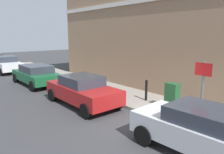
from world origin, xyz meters
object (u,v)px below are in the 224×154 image
bollard_near_cabinet (146,89)px  car_red (82,90)px  car_green (36,74)px  car_silver (204,130)px  car_white (6,64)px  street_sign (202,85)px  utility_cabinet (172,97)px

bollard_near_cabinet → car_red: bearing=144.0°
car_red → car_green: car_red is taller
car_silver → car_white: size_ratio=0.91×
car_white → street_sign: 17.56m
utility_cabinet → bollard_near_cabinet: (0.10, 1.54, 0.02)m
car_white → utility_cabinet: size_ratio=3.90×
car_white → utility_cabinet: (2.51, -15.74, -0.08)m
car_silver → utility_cabinet: (2.30, 2.57, -0.06)m
car_red → car_green: (0.01, 5.67, -0.02)m
car_red → bollard_near_cabinet: size_ratio=4.03×
car_red → car_white: car_white is taller
street_sign → car_green: bearing=98.3°
utility_cabinet → bollard_near_cabinet: bearing=86.3°
car_green → street_sign: size_ratio=1.90×
car_white → utility_cabinet: car_white is taller
car_red → street_sign: (1.57, -5.08, 0.92)m
car_silver → car_red: 5.94m
car_red → street_sign: bearing=-162.2°
car_silver → bollard_near_cabinet: (2.40, 4.10, -0.03)m
car_silver → utility_cabinet: bearing=-43.3°
car_red → car_green: 5.68m
car_silver → car_red: car_red is taller
street_sign → car_silver: bearing=-149.4°
car_silver → car_white: (-0.21, 18.31, 0.02)m
car_green → car_white: size_ratio=0.97×
car_white → car_green: bearing=-178.1°
car_silver → bollard_near_cabinet: car_silver is taller
utility_cabinet → street_sign: size_ratio=0.50×
bollard_near_cabinet → car_white: bearing=100.4°
car_green → car_white: car_white is taller
car_green → street_sign: 10.91m
car_red → car_green: size_ratio=0.96×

